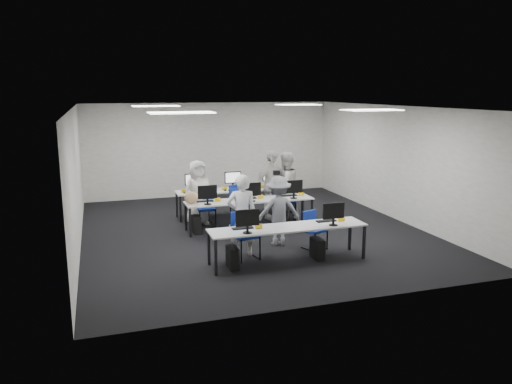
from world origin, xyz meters
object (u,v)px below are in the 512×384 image
object	(u,v)px
student_2	(198,193)
photographer	(278,211)
desk_front	(288,229)
chair_3	(240,211)
student_3	(271,185)
student_0	(242,215)
chair_2	(206,215)
chair_0	(245,244)
chair_1	(314,237)
chair_7	(281,205)
student_1	(285,185)
chair_5	(204,212)
desk_mid	(250,202)
chair_6	(238,210)
chair_4	(287,208)

from	to	relation	value
student_2	photographer	world-z (taller)	student_2
desk_front	chair_3	world-z (taller)	chair_3
student_3	student_0	bearing A→B (deg)	-144.89
chair_2	student_0	size ratio (longest dim) A/B	0.51
chair_0	chair_1	distance (m)	1.62
chair_7	student_1	size ratio (longest dim) A/B	0.56
chair_2	chair_7	xyz separation A→B (m)	(2.16, 0.37, 0.03)
chair_5	chair_7	world-z (taller)	chair_7
chair_3	chair_5	world-z (taller)	chair_3
chair_5	student_2	size ratio (longest dim) A/B	0.52
chair_0	student_0	xyz separation A→B (m)	(-0.01, 0.21, 0.56)
student_2	chair_2	bearing A→B (deg)	-67.53
desk_mid	chair_5	world-z (taller)	chair_5
student_0	student_1	distance (m)	3.32
chair_2	chair_6	bearing A→B (deg)	16.05
student_0	student_3	bearing A→B (deg)	-109.39
student_3	desk_mid	bearing A→B (deg)	-161.59
chair_5	chair_6	bearing A→B (deg)	-18.10
chair_5	photographer	distance (m)	2.68
chair_2	chair_5	bearing A→B (deg)	91.76
chair_0	photographer	xyz separation A→B (m)	(0.97, 0.67, 0.47)
student_1	student_3	world-z (taller)	student_3
chair_4	student_0	distance (m)	3.27
desk_mid	chair_6	bearing A→B (deg)	96.49
chair_1	student_3	distance (m)	2.84
desk_mid	chair_3	size ratio (longest dim) A/B	3.32
photographer	chair_7	bearing A→B (deg)	-107.39
chair_0	chair_4	world-z (taller)	chair_0
chair_6	student_0	xyz separation A→B (m)	(-0.68, -2.68, 0.57)
chair_1	chair_6	distance (m)	2.90
chair_4	student_2	bearing A→B (deg)	-167.73
desk_mid	student_3	bearing A→B (deg)	42.61
desk_front	chair_2	bearing A→B (deg)	107.22
chair_3	chair_7	bearing A→B (deg)	4.18
chair_3	student_3	distance (m)	1.09
chair_2	student_0	bearing A→B (deg)	-81.52
chair_2	student_1	distance (m)	2.29
chair_7	student_1	world-z (taller)	student_1
desk_front	student_0	size ratio (longest dim) A/B	1.86
desk_mid	chair_1	bearing A→B (deg)	-66.74
student_3	chair_3	bearing A→B (deg)	163.79
student_2	chair_6	bearing A→B (deg)	-14.60
chair_4	desk_mid	bearing A→B (deg)	-137.25
desk_mid	chair_5	distance (m)	1.38
photographer	desk_mid	bearing A→B (deg)	-77.03
chair_6	chair_7	xyz separation A→B (m)	(1.27, 0.17, 0.02)
chair_6	photographer	world-z (taller)	photographer
chair_5	student_3	xyz separation A→B (m)	(1.81, -0.12, 0.65)
desk_front	student_3	size ratio (longest dim) A/B	1.74
chair_5	chair_6	xyz separation A→B (m)	(0.88, -0.13, 0.02)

